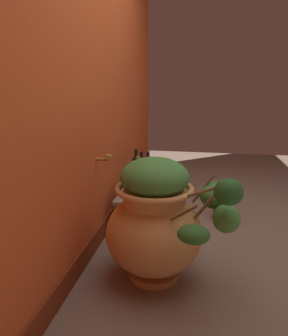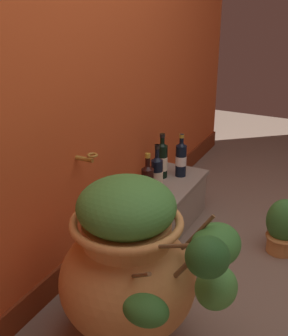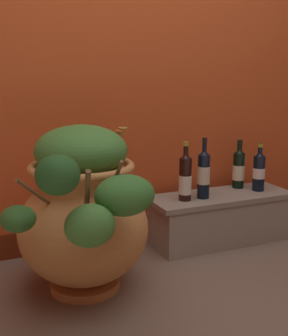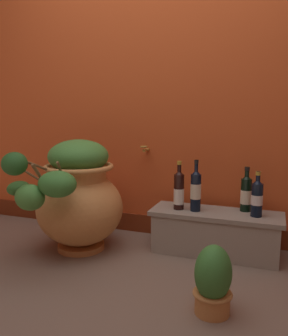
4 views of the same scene
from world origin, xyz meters
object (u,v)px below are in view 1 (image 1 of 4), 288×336
(terracotta_urn, at_px, (158,221))
(wine_bottle_left, at_px, (139,181))
(wine_bottle_right, at_px, (148,166))
(wine_bottle_middle, at_px, (136,167))
(potted_shrub, at_px, (223,200))
(wine_bottle_back, at_px, (142,175))

(terracotta_urn, height_order, wine_bottle_left, terracotta_urn)
(wine_bottle_right, bearing_deg, terracotta_urn, -167.65)
(terracotta_urn, relative_size, wine_bottle_middle, 2.62)
(potted_shrub, bearing_deg, wine_bottle_back, 108.66)
(wine_bottle_right, xyz_separation_m, potted_shrub, (-0.16, -0.73, -0.26))
(wine_bottle_right, bearing_deg, wine_bottle_middle, 126.03)
(wine_bottle_right, relative_size, wine_bottle_back, 0.84)
(wine_bottle_left, height_order, potted_shrub, wine_bottle_left)
(terracotta_urn, height_order, wine_bottle_back, terracotta_urn)
(wine_bottle_left, relative_size, potted_shrub, 0.98)
(wine_bottle_middle, height_order, wine_bottle_back, wine_bottle_back)
(wine_bottle_right, distance_m, wine_bottle_back, 0.40)
(terracotta_urn, xyz_separation_m, wine_bottle_right, (1.18, 0.26, 0.04))
(wine_bottle_left, bearing_deg, wine_bottle_back, -1.21)
(wine_bottle_right, relative_size, potted_shrub, 0.86)
(wine_bottle_left, xyz_separation_m, wine_bottle_right, (0.52, 0.01, -0.00))
(wine_bottle_right, bearing_deg, wine_bottle_left, -179.29)
(wine_bottle_middle, bearing_deg, wine_bottle_left, -165.88)
(wine_bottle_middle, relative_size, wine_bottle_right, 1.03)
(terracotta_urn, relative_size, wine_bottle_back, 2.28)
(wine_bottle_left, height_order, wine_bottle_middle, wine_bottle_left)
(wine_bottle_middle, bearing_deg, wine_bottle_right, -53.97)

